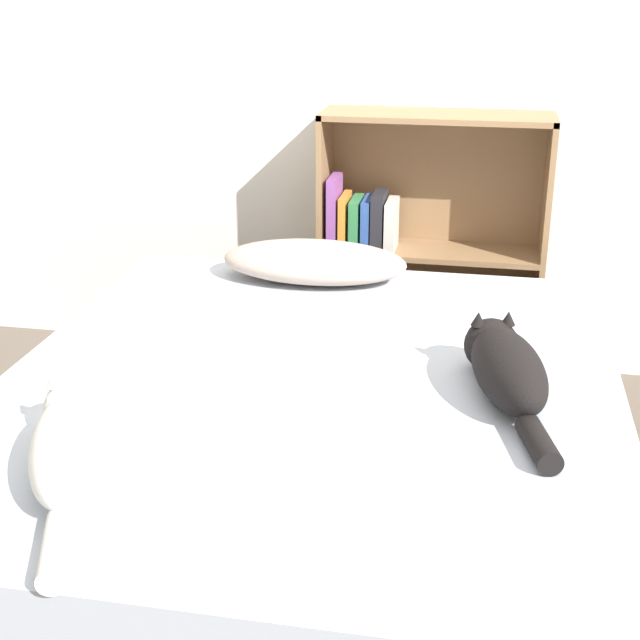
{
  "coord_description": "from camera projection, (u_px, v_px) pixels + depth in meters",
  "views": [
    {
      "loc": [
        0.4,
        -1.94,
        1.47
      ],
      "look_at": [
        0.0,
        0.14,
        0.63
      ],
      "focal_mm": 50.0,
      "sensor_mm": 36.0,
      "label": 1
    }
  ],
  "objects": [
    {
      "name": "pillow",
      "position": [
        314.0,
        262.0,
        2.85
      ],
      "size": [
        0.59,
        0.3,
        0.12
      ],
      "color": "#B29E8E",
      "rests_on": "bed"
    },
    {
      "name": "cat_dark",
      "position": [
        505.0,
        367.0,
        2.08
      ],
      "size": [
        0.24,
        0.56,
        0.16
      ],
      "rotation": [
        0.0,
        0.0,
        1.82
      ],
      "color": "black",
      "rests_on": "bed"
    },
    {
      "name": "bed",
      "position": [
        310.0,
        471.0,
        2.29
      ],
      "size": [
        1.56,
        1.8,
        0.53
      ],
      "color": "#333338",
      "rests_on": "ground_plane"
    },
    {
      "name": "ground_plane",
      "position": [
        311.0,
        555.0,
        2.39
      ],
      "size": [
        8.0,
        8.0,
        0.0
      ],
      "primitive_type": "plane",
      "color": "brown"
    },
    {
      "name": "wall_back",
      "position": [
        385.0,
        32.0,
        3.17
      ],
      "size": [
        8.0,
        0.06,
        2.5
      ],
      "color": "white",
      "rests_on": "ground_plane"
    },
    {
      "name": "bookshelf",
      "position": [
        422.0,
        243.0,
        3.3
      ],
      "size": [
        0.81,
        0.26,
        0.99
      ],
      "color": "#8E6B47",
      "rests_on": "ground_plane"
    },
    {
      "name": "cat_light",
      "position": [
        69.0,
        441.0,
        1.77
      ],
      "size": [
        0.3,
        0.58,
        0.15
      ],
      "rotation": [
        0.0,
        0.0,
        1.93
      ],
      "color": "white",
      "rests_on": "bed"
    }
  ]
}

